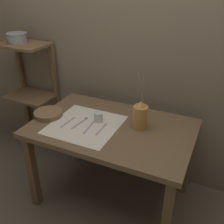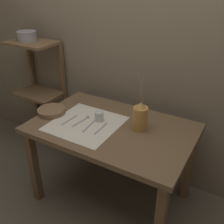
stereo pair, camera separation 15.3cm
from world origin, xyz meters
TOP-DOWN VIEW (x-y plane):
  - ground_plane at (0.00, 0.00)m, footprint 12.00×12.00m
  - stone_wall_back at (0.00, 0.50)m, footprint 7.00×0.06m
  - wooden_table at (0.00, 0.00)m, footprint 1.20×0.77m
  - wooden_shelf_unit at (-1.02, 0.33)m, footprint 0.46×0.32m
  - linen_cloth at (-0.19, -0.07)m, footprint 0.50×0.50m
  - pitcher_with_flowers at (0.19, 0.07)m, footprint 0.11×0.11m
  - wooden_bowl at (-0.52, -0.07)m, footprint 0.22×0.22m
  - glass_tumbler_near at (-0.12, 0.02)m, footprint 0.07×0.07m
  - fork_inner at (-0.32, -0.09)m, footprint 0.02×0.17m
  - spoon_inner at (-0.23, -0.02)m, footprint 0.04×0.19m
  - knife_center at (-0.14, -0.09)m, footprint 0.03×0.17m
  - fork_outer at (-0.05, -0.08)m, footprint 0.02×0.17m
  - metal_pot_large at (-1.07, 0.29)m, footprint 0.18×0.18m

SIDE VIEW (x-z plane):
  - ground_plane at x=0.00m, z-range 0.00..0.00m
  - wooden_table at x=0.00m, z-range 0.26..0.97m
  - linen_cloth at x=-0.19m, z-range 0.71..0.71m
  - fork_inner at x=-0.32m, z-range 0.71..0.72m
  - knife_center at x=-0.14m, z-range 0.71..0.72m
  - fork_outer at x=-0.05m, z-range 0.71..0.72m
  - spoon_inner at x=-0.23m, z-range 0.71..0.73m
  - wooden_bowl at x=-0.52m, z-range 0.71..0.75m
  - glass_tumbler_near at x=-0.12m, z-range 0.71..0.79m
  - wooden_shelf_unit at x=-1.02m, z-range 0.22..1.38m
  - pitcher_with_flowers at x=0.19m, z-range 0.60..1.02m
  - stone_wall_back at x=0.00m, z-range 0.00..2.40m
  - metal_pot_large at x=-1.07m, z-range 1.16..1.25m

